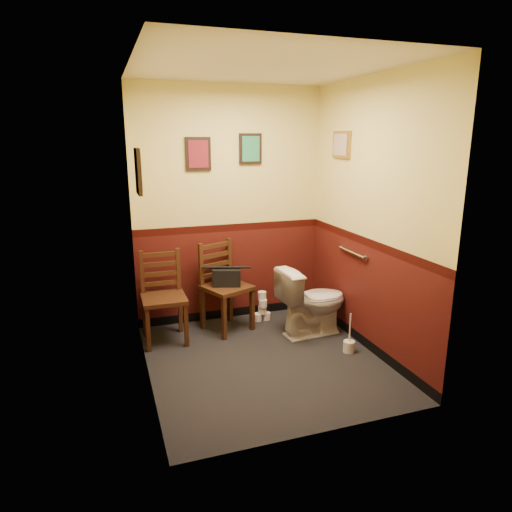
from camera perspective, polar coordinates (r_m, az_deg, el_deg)
The scene contains 17 objects.
floor at distance 4.59m, azimuth 1.03°, elevation -12.93°, with size 2.20×2.40×0.00m, color black.
ceiling at distance 4.12m, azimuth 1.21°, elevation 22.67°, with size 2.20×2.40×0.00m, color silver.
wall_back at distance 5.28m, azimuth -3.34°, elevation 6.14°, with size 2.20×2.70×0.00m, color #41110E.
wall_front at distance 3.07m, azimuth 8.74°, elevation -0.10°, with size 2.20×2.70×0.00m, color #41110E.
wall_left at distance 3.92m, azimuth -14.22°, elevation 2.79°, with size 2.40×2.70×0.00m, color #41110E.
wall_right at distance 4.63m, azimuth 14.06°, elevation 4.56°, with size 2.40×2.70×0.00m, color #41110E.
grab_bar at distance 4.90m, azimuth 11.92°, elevation 0.44°, with size 0.05×0.56×0.06m.
framed_print_back_a at distance 5.12m, azimuth -7.25°, elevation 12.54°, with size 0.28×0.04×0.36m.
framed_print_back_b at distance 5.27m, azimuth -0.70°, elevation 13.25°, with size 0.26×0.04×0.34m.
framed_print_left at distance 3.95m, azimuth -14.50°, elevation 10.20°, with size 0.04×0.30×0.38m.
framed_print_right at distance 5.07m, azimuth 10.63°, elevation 13.53°, with size 0.04×0.34×0.28m.
toilet at distance 5.07m, azimuth 7.07°, elevation -5.65°, with size 0.43×0.77×0.76m, color white.
toilet_brush at distance 4.83m, azimuth 11.55°, elevation -10.92°, with size 0.12×0.12×0.42m.
chair_left at distance 4.94m, azimuth -11.51°, elevation -5.05°, with size 0.46×0.46×0.97m.
chair_right at distance 5.15m, azimuth -3.97°, elevation -3.81°, with size 0.61×0.61×1.00m.
handbag at distance 5.08m, azimuth -3.68°, elevation -2.65°, with size 0.34×0.24×0.22m.
tp_stack at distance 5.46m, azimuth 0.79°, elevation -6.56°, with size 0.21×0.13×0.36m.
Camera 1 is at (-1.39, -3.83, 2.12)m, focal length 32.00 mm.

